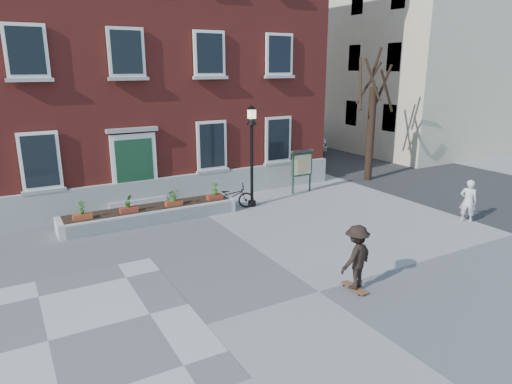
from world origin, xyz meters
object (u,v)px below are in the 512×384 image
skateboarder (356,257)px  notice_board (302,164)px  bystander (468,201)px  lamp_post (252,142)px  bicycle (231,196)px  parked_car (300,138)px

skateboarder → notice_board: bearing=63.3°
bystander → notice_board: 6.71m
skateboarder → lamp_post: bearing=80.7°
bicycle → notice_board: size_ratio=0.95×
bystander → lamp_post: 8.03m
parked_car → notice_board: notice_board is taller
parked_car → notice_board: size_ratio=2.60×
bystander → skateboarder: skateboarder is taller
bicycle → bystander: (6.50, -5.58, 0.30)m
lamp_post → parked_car: bearing=46.8°
bystander → notice_board: notice_board is taller
parked_car → notice_board: (-5.98, -8.71, 0.46)m
bicycle → parked_car: 13.33m
parked_car → bystander: parked_car is taller
parked_car → lamp_post: (-8.81, -9.37, 1.74)m
bystander → skateboarder: size_ratio=0.91×
lamp_post → notice_board: lamp_post is taller
bystander → lamp_post: bearing=11.0°
notice_board → skateboarder: bearing=-116.7°
bystander → skateboarder: (-6.88, -1.96, 0.11)m
lamp_post → bystander: bearing=-43.7°
parked_car → skateboarder: size_ratio=2.90×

